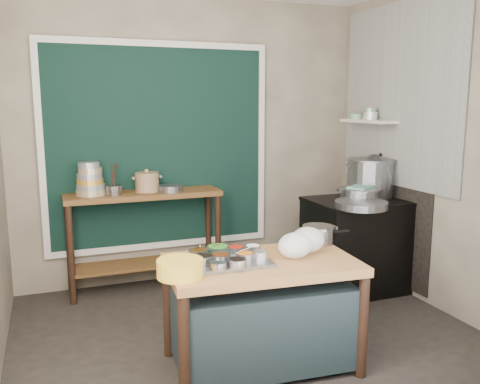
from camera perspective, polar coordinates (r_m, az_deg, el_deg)
name	(u,v)px	position (r m, az deg, el deg)	size (l,w,h in m)	color
floor	(247,335)	(4.12, 0.84, -15.79)	(3.50, 3.00, 0.02)	#2A2520
back_wall	(193,141)	(5.15, -5.35, 5.72)	(3.50, 0.02, 2.80)	gray
right_wall	(439,148)	(4.67, 21.46, 4.63)	(0.02, 3.00, 2.80)	gray
curtain_panel	(159,147)	(5.04, -9.08, 4.97)	(2.10, 0.02, 1.90)	black
curtain_frame	(159,147)	(5.03, -9.05, 4.96)	(2.22, 0.03, 2.02)	beige
tile_panel	(398,95)	(5.06, 17.35, 10.34)	(0.02, 1.70, 1.70)	#B2B2AA
soot_patch	(386,213)	(5.25, 16.07, -2.27)	(0.01, 1.30, 1.30)	black
wall_shelf	(369,121)	(5.24, 14.26, 7.72)	(0.22, 0.70, 0.03)	beige
prep_table	(261,314)	(3.53, 2.42, -13.50)	(1.25, 0.72, 0.75)	olive
back_counter	(145,241)	(4.97, -10.61, -5.41)	(1.45, 0.40, 0.95)	brown
stove_block	(357,246)	(5.02, 13.02, -5.93)	(0.90, 0.68, 0.85)	black
stove_top	(359,201)	(4.92, 13.22, -1.00)	(0.92, 0.69, 0.03)	black
condiment_tray	(228,262)	(3.33, -1.34, -7.82)	(0.52, 0.37, 0.02)	gray
condiment_bowls	(225,255)	(3.33, -1.70, -7.14)	(0.52, 0.42, 0.06)	gray
yellow_basin	(180,268)	(3.09, -6.74, -8.50)	(0.28, 0.28, 0.11)	gold
saucepan	(318,235)	(3.82, 8.76, -4.75)	(0.24, 0.24, 0.13)	gray
plastic_bag_a	(295,246)	(3.44, 6.18, -6.00)	(0.23, 0.20, 0.17)	white
plastic_bag_b	(308,240)	(3.57, 7.60, -5.35)	(0.24, 0.20, 0.18)	white
bowl_stack	(90,181)	(4.80, -16.45, 1.23)	(0.27, 0.27, 0.30)	tan
utensil_cup	(114,190)	(4.76, -13.96, 0.20)	(0.15, 0.15, 0.09)	gray
ceramic_crock	(147,183)	(4.88, -10.40, 1.00)	(0.24, 0.24, 0.16)	#8C6E4C
wide_bowl	(170,188)	(4.86, -7.81, 0.42)	(0.24, 0.24, 0.06)	gray
stock_pot	(370,178)	(5.07, 14.39, 1.56)	(0.47, 0.47, 0.37)	gray
pot_lid	(378,176)	(5.06, 15.21, 1.78)	(0.43, 0.43, 0.02)	gray
steamer	(360,195)	(4.81, 13.35, -0.31)	(0.39, 0.39, 0.13)	gray
green_cloth	(361,187)	(4.79, 13.38, 0.54)	(0.23, 0.18, 0.02)	#66A690
shallow_pan	(361,205)	(4.52, 13.45, -1.39)	(0.45, 0.45, 0.06)	gray
shelf_bowl_stack	(370,114)	(5.22, 14.41, 8.46)	(0.14, 0.14, 0.11)	silver
shelf_bowl_green	(357,116)	(5.42, 12.96, 8.27)	(0.15, 0.15, 0.05)	gray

